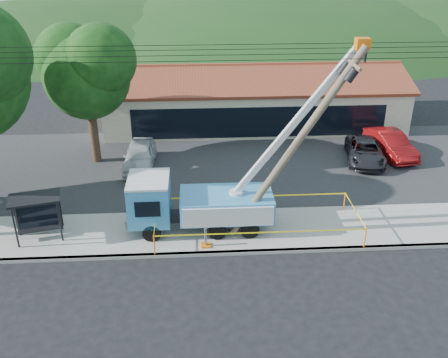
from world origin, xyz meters
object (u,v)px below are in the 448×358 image
object	(u,v)px
car_silver	(141,169)
car_red	(388,156)
leaning_pole	(301,138)
utility_truck	(197,201)
car_dark	(364,162)
bus_shelter	(36,207)

from	to	relation	value
car_silver	car_red	distance (m)	16.46
leaning_pole	car_silver	bearing A→B (deg)	135.11
leaning_pole	car_red	size ratio (longest dim) A/B	1.93
utility_truck	car_silver	bearing A→B (deg)	115.23
leaning_pole	car_dark	world-z (taller)	leaning_pole
bus_shelter	car_silver	bearing A→B (deg)	48.79
bus_shelter	car_dark	size ratio (longest dim) A/B	0.54
car_silver	car_red	xyz separation A→B (m)	(16.43, 0.95, 0.00)
utility_truck	bus_shelter	world-z (taller)	utility_truck
utility_truck	car_dark	bearing A→B (deg)	34.89
car_red	bus_shelter	bearing A→B (deg)	-166.35
car_red	car_dark	bearing A→B (deg)	-166.35
bus_shelter	car_red	xyz separation A→B (m)	(20.57, 8.79, -1.79)
leaning_pole	car_silver	size ratio (longest dim) A/B	1.98
leaning_pole	utility_truck	bearing A→B (deg)	171.29
leaning_pole	car_red	xyz separation A→B (m)	(8.17, 9.19, -5.16)
car_silver	car_dark	world-z (taller)	car_silver
leaning_pole	bus_shelter	distance (m)	12.85
bus_shelter	car_red	size ratio (longest dim) A/B	0.54
car_red	car_silver	bearing A→B (deg)	173.83
utility_truck	car_red	xyz separation A→B (m)	(12.90, 8.46, -1.70)
leaning_pole	car_dark	distance (m)	11.61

